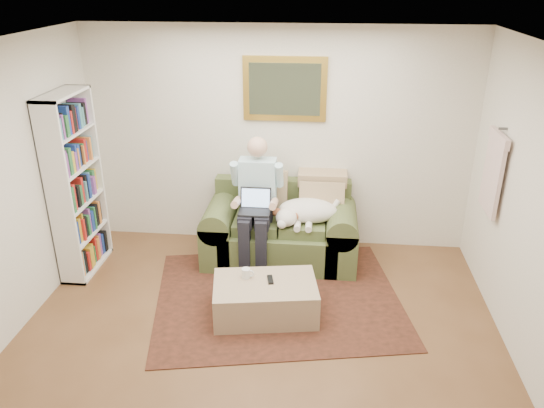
% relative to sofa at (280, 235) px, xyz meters
% --- Properties ---
extents(room_shell, '(4.51, 5.00, 2.61)m').
position_rel_sofa_xyz_m(room_shell, '(-0.08, -1.67, 1.00)').
color(room_shell, brown).
rests_on(room_shell, ground).
extents(rug, '(2.81, 2.42, 0.01)m').
position_rel_sofa_xyz_m(rug, '(0.05, -0.85, -0.30)').
color(rug, black).
rests_on(rug, room_shell).
extents(sofa, '(1.74, 0.88, 1.04)m').
position_rel_sofa_xyz_m(sofa, '(0.00, 0.00, 0.00)').
color(sofa, '#5B6937').
rests_on(sofa, room_shell).
extents(seated_man, '(0.57, 0.82, 1.46)m').
position_rel_sofa_xyz_m(seated_man, '(-0.26, -0.16, 0.43)').
color(seated_man, '#8CCDD8').
rests_on(seated_man, sofa).
extents(laptop, '(0.34, 0.27, 0.24)m').
position_rel_sofa_xyz_m(laptop, '(-0.26, -0.23, 0.47)').
color(laptop, black).
rests_on(laptop, seated_man).
extents(sleeping_dog, '(0.72, 0.45, 0.27)m').
position_rel_sofa_xyz_m(sleeping_dog, '(0.31, -0.09, 0.36)').
color(sleeping_dog, white).
rests_on(sleeping_dog, sofa).
extents(ottoman, '(1.08, 0.78, 0.36)m').
position_rel_sofa_xyz_m(ottoman, '(-0.05, -1.14, -0.12)').
color(ottoman, tan).
rests_on(ottoman, room_shell).
extents(coffee_mug, '(0.08, 0.08, 0.10)m').
position_rel_sofa_xyz_m(coffee_mug, '(-0.25, -1.06, 0.11)').
color(coffee_mug, white).
rests_on(coffee_mug, ottoman).
extents(tv_remote, '(0.08, 0.16, 0.02)m').
position_rel_sofa_xyz_m(tv_remote, '(-0.01, -1.09, 0.07)').
color(tv_remote, black).
rests_on(tv_remote, ottoman).
extents(bookshelf, '(0.28, 0.80, 2.00)m').
position_rel_sofa_xyz_m(bookshelf, '(-2.18, -0.43, 0.70)').
color(bookshelf, white).
rests_on(bookshelf, room_shell).
extents(wall_mirror, '(0.94, 0.04, 0.72)m').
position_rel_sofa_xyz_m(wall_mirror, '(-0.00, 0.45, 1.60)').
color(wall_mirror, gold).
rests_on(wall_mirror, room_shell).
extents(hanging_shirt, '(0.06, 0.52, 0.90)m').
position_rel_sofa_xyz_m(hanging_shirt, '(2.11, -0.43, 1.05)').
color(hanging_shirt, beige).
rests_on(hanging_shirt, room_shell).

